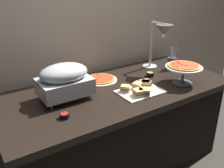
{
  "coord_description": "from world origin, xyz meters",
  "views": [
    {
      "loc": [
        -1.04,
        -1.5,
        1.58
      ],
      "look_at": [
        -0.06,
        0.0,
        0.81
      ],
      "focal_mm": 40.34,
      "sensor_mm": 36.0,
      "label": 1
    }
  ],
  "objects_px": {
    "pizza_plate_front": "(101,79)",
    "pizza_plate_center": "(184,68)",
    "sauce_cup_near": "(150,74)",
    "sauce_cup_far": "(65,115)",
    "heat_lamp": "(161,35)",
    "chafing_dish": "(64,80)",
    "sandwich_platter": "(141,89)",
    "utensil_holder": "(172,63)"
  },
  "relations": [
    {
      "from": "pizza_plate_center",
      "to": "sauce_cup_far",
      "type": "relative_size",
      "value": 4.8
    },
    {
      "from": "chafing_dish",
      "to": "heat_lamp",
      "type": "xyz_separation_m",
      "value": [
        0.97,
        0.06,
        0.19
      ]
    },
    {
      "from": "pizza_plate_center",
      "to": "sauce_cup_near",
      "type": "height_order",
      "value": "pizza_plate_center"
    },
    {
      "from": "heat_lamp",
      "to": "pizza_plate_center",
      "type": "bearing_deg",
      "value": -97.93
    },
    {
      "from": "heat_lamp",
      "to": "pizza_plate_front",
      "type": "distance_m",
      "value": 0.68
    },
    {
      "from": "utensil_holder",
      "to": "sauce_cup_near",
      "type": "bearing_deg",
      "value": -172.76
    },
    {
      "from": "pizza_plate_center",
      "to": "sauce_cup_far",
      "type": "bearing_deg",
      "value": 178.95
    },
    {
      "from": "heat_lamp",
      "to": "utensil_holder",
      "type": "bearing_deg",
      "value": -10.8
    },
    {
      "from": "pizza_plate_front",
      "to": "pizza_plate_center",
      "type": "relative_size",
      "value": 0.94
    },
    {
      "from": "sandwich_platter",
      "to": "sauce_cup_near",
      "type": "distance_m",
      "value": 0.34
    },
    {
      "from": "heat_lamp",
      "to": "sandwich_platter",
      "type": "height_order",
      "value": "heat_lamp"
    },
    {
      "from": "sandwich_platter",
      "to": "sauce_cup_near",
      "type": "bearing_deg",
      "value": 36.82
    },
    {
      "from": "pizza_plate_center",
      "to": "chafing_dish",
      "type": "bearing_deg",
      "value": 163.93
    },
    {
      "from": "pizza_plate_center",
      "to": "sandwich_platter",
      "type": "height_order",
      "value": "pizza_plate_center"
    },
    {
      "from": "pizza_plate_center",
      "to": "utensil_holder",
      "type": "distance_m",
      "value": 0.36
    },
    {
      "from": "heat_lamp",
      "to": "sauce_cup_far",
      "type": "relative_size",
      "value": 7.16
    },
    {
      "from": "heat_lamp",
      "to": "sauce_cup_near",
      "type": "relative_size",
      "value": 6.56
    },
    {
      "from": "sauce_cup_near",
      "to": "utensil_holder",
      "type": "distance_m",
      "value": 0.31
    },
    {
      "from": "sauce_cup_far",
      "to": "pizza_plate_front",
      "type": "bearing_deg",
      "value": 38.36
    },
    {
      "from": "pizza_plate_center",
      "to": "pizza_plate_front",
      "type": "bearing_deg",
      "value": 142.22
    },
    {
      "from": "sauce_cup_far",
      "to": "pizza_plate_center",
      "type": "bearing_deg",
      "value": -1.05
    },
    {
      "from": "sauce_cup_near",
      "to": "utensil_holder",
      "type": "bearing_deg",
      "value": 7.24
    },
    {
      "from": "utensil_holder",
      "to": "sauce_cup_far",
      "type": "bearing_deg",
      "value": -166.93
    },
    {
      "from": "heat_lamp",
      "to": "sauce_cup_far",
      "type": "bearing_deg",
      "value": -164.06
    },
    {
      "from": "sauce_cup_near",
      "to": "sauce_cup_far",
      "type": "distance_m",
      "value": 0.96
    },
    {
      "from": "pizza_plate_front",
      "to": "sandwich_platter",
      "type": "distance_m",
      "value": 0.39
    },
    {
      "from": "sandwich_platter",
      "to": "utensil_holder",
      "type": "distance_m",
      "value": 0.63
    },
    {
      "from": "chafing_dish",
      "to": "sauce_cup_near",
      "type": "height_order",
      "value": "chafing_dish"
    },
    {
      "from": "sandwich_platter",
      "to": "sauce_cup_far",
      "type": "relative_size",
      "value": 5.54
    },
    {
      "from": "heat_lamp",
      "to": "chafing_dish",
      "type": "bearing_deg",
      "value": -176.27
    },
    {
      "from": "pizza_plate_front",
      "to": "sandwich_platter",
      "type": "bearing_deg",
      "value": -67.96
    },
    {
      "from": "sandwich_platter",
      "to": "sauce_cup_near",
      "type": "relative_size",
      "value": 5.07
    },
    {
      "from": "pizza_plate_front",
      "to": "sauce_cup_near",
      "type": "xyz_separation_m",
      "value": [
        0.42,
        -0.15,
        0.01
      ]
    },
    {
      "from": "pizza_plate_front",
      "to": "sandwich_platter",
      "type": "height_order",
      "value": "sandwich_platter"
    },
    {
      "from": "pizza_plate_front",
      "to": "pizza_plate_center",
      "type": "xyz_separation_m",
      "value": [
        0.54,
        -0.42,
        0.12
      ]
    },
    {
      "from": "sauce_cup_near",
      "to": "utensil_holder",
      "type": "height_order",
      "value": "utensil_holder"
    },
    {
      "from": "chafing_dish",
      "to": "pizza_plate_center",
      "type": "xyz_separation_m",
      "value": [
        0.93,
        -0.27,
        -0.02
      ]
    },
    {
      "from": "sandwich_platter",
      "to": "chafing_dish",
      "type": "bearing_deg",
      "value": 158.77
    },
    {
      "from": "chafing_dish",
      "to": "pizza_plate_front",
      "type": "relative_size",
      "value": 1.31
    },
    {
      "from": "sandwich_platter",
      "to": "pizza_plate_front",
      "type": "bearing_deg",
      "value": 112.04
    },
    {
      "from": "chafing_dish",
      "to": "sauce_cup_far",
      "type": "relative_size",
      "value": 5.91
    },
    {
      "from": "pizza_plate_front",
      "to": "utensil_holder",
      "type": "distance_m",
      "value": 0.73
    }
  ]
}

